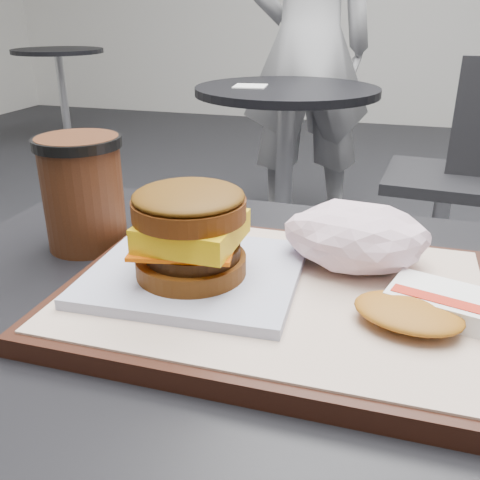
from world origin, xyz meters
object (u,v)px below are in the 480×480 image
at_px(neighbor_table, 285,139).
at_px(breakfast_sandwich, 192,242).
at_px(serving_tray, 276,296).
at_px(crumpled_wrapper, 357,236).
at_px(neighbor_chair, 469,167).
at_px(customer_table, 281,476).
at_px(patron, 308,47).
at_px(hash_brown, 429,307).
at_px(coffee_cup, 83,189).

bearing_deg(neighbor_table, breakfast_sandwich, -81.05).
bearing_deg(serving_tray, crumpled_wrapper, 46.53).
bearing_deg(neighbor_chair, crumpled_wrapper, -100.60).
xyz_separation_m(serving_tray, crumpled_wrapper, (0.06, 0.07, 0.04)).
height_order(customer_table, serving_tray, serving_tray).
xyz_separation_m(neighbor_table, patron, (-0.02, 0.53, 0.31)).
bearing_deg(hash_brown, serving_tray, 172.24).
relative_size(serving_tray, neighbor_table, 0.51).
relative_size(breakfast_sandwich, crumpled_wrapper, 1.45).
distance_m(customer_table, breakfast_sandwich, 0.26).
distance_m(serving_tray, patron, 2.19).
height_order(breakfast_sandwich, coffee_cup, coffee_cup).
distance_m(hash_brown, neighbor_chair, 1.61).
relative_size(breakfast_sandwich, neighbor_table, 0.26).
bearing_deg(hash_brown, coffee_cup, 166.22).
bearing_deg(hash_brown, breakfast_sandwich, 178.29).
bearing_deg(coffee_cup, serving_tray, -16.94).
relative_size(customer_table, hash_brown, 6.16).
bearing_deg(serving_tray, neighbor_chair, 77.62).
bearing_deg(crumpled_wrapper, hash_brown, -51.31).
height_order(neighbor_table, neighbor_chair, neighbor_chair).
bearing_deg(customer_table, breakfast_sandwich, 174.00).
relative_size(serving_tray, coffee_cup, 3.01).
distance_m(breakfast_sandwich, patron, 2.19).
bearing_deg(patron, serving_tray, 76.15).
bearing_deg(neighbor_table, customer_table, -78.02).
relative_size(customer_table, patron, 0.47).
distance_m(hash_brown, coffee_cup, 0.38).
height_order(serving_tray, patron, patron).
bearing_deg(breakfast_sandwich, hash_brown, -1.71).
height_order(hash_brown, crumpled_wrapper, crumpled_wrapper).
xyz_separation_m(customer_table, breakfast_sandwich, (-0.09, 0.01, 0.24)).
height_order(customer_table, coffee_cup, coffee_cup).
bearing_deg(patron, hash_brown, 79.37).
height_order(hash_brown, patron, patron).
bearing_deg(serving_tray, breakfast_sandwich, -171.39).
xyz_separation_m(crumpled_wrapper, neighbor_table, (-0.40, 1.56, -0.27)).
bearing_deg(crumpled_wrapper, patron, 101.22).
distance_m(serving_tray, neighbor_table, 1.68).
xyz_separation_m(serving_tray, breakfast_sandwich, (-0.08, -0.01, 0.05)).
distance_m(serving_tray, coffee_cup, 0.26).
height_order(breakfast_sandwich, hash_brown, breakfast_sandwich).
bearing_deg(customer_table, patron, 99.57).
bearing_deg(neighbor_chair, serving_tray, -102.38).
relative_size(hash_brown, neighbor_chair, 0.15).
bearing_deg(neighbor_table, patron, 91.93).
distance_m(coffee_cup, neighbor_table, 1.59).
distance_m(customer_table, patron, 2.23).
bearing_deg(breakfast_sandwich, patron, 97.25).
bearing_deg(hash_brown, patron, 102.49).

